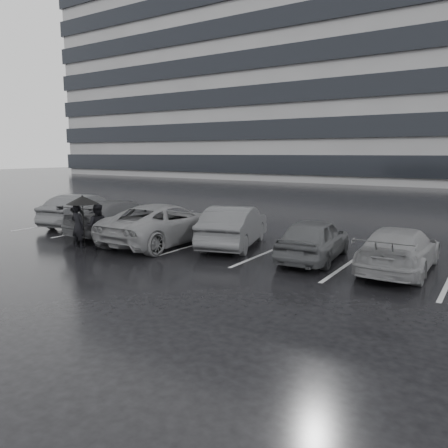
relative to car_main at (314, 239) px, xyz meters
name	(u,v)px	position (x,y,z in m)	size (l,w,h in m)	color
ground	(213,265)	(-2.31, -2.31, -0.67)	(160.00, 160.00, 0.00)	black
office_building	(275,75)	(-24.31, 45.69, 13.67)	(61.00, 26.00, 29.00)	gray
car_main	(314,239)	(0.00, 0.00, 0.00)	(1.59, 3.94, 1.34)	black
car_west_a	(234,226)	(-3.19, 0.36, 0.07)	(1.56, 4.47, 1.47)	#29292B
car_west_b	(165,223)	(-5.65, -0.58, 0.07)	(2.47, 5.36, 1.49)	#504F52
car_west_c	(121,217)	(-8.36, -0.21, 0.05)	(2.03, 4.98, 1.45)	black
car_west_d	(84,210)	(-11.45, 0.45, 0.06)	(1.55, 4.44, 1.46)	#29292B
car_east	(399,249)	(2.54, 0.06, -0.04)	(1.78, 4.38, 1.27)	#504F52
pedestrian_left	(78,226)	(-7.78, -2.82, 0.10)	(0.56, 0.37, 1.54)	black
pedestrian_right	(97,226)	(-7.01, -2.60, 0.12)	(0.77, 0.60, 1.59)	black
umbrella	(82,200)	(-7.47, -2.82, 1.05)	(1.12, 1.12, 1.89)	black
stall_stripes	(233,247)	(-3.11, 0.19, -0.67)	(19.72, 5.00, 0.00)	#A9A9AC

